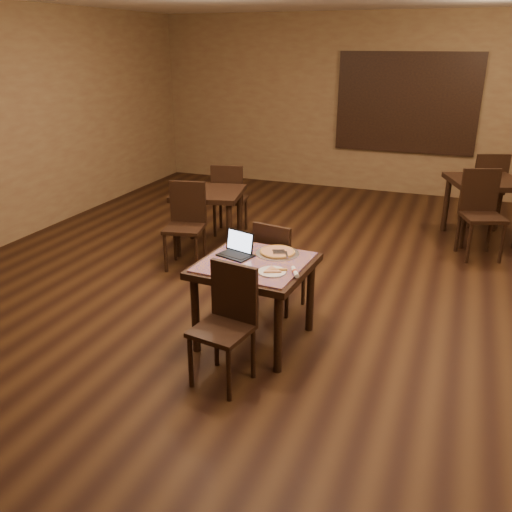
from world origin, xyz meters
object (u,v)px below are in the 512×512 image
at_px(other_table_b_chair_near, 186,220).
at_px(other_table_a_chair_far, 486,185).
at_px(chair_main_far, 277,262).
at_px(other_table_a, 484,190).
at_px(chair_main_near, 227,317).
at_px(pizza_pan, 277,253).
at_px(other_table_a_chair_near, 481,208).
at_px(other_table_b, 209,201).
at_px(tiled_table, 255,272).
at_px(other_table_b_chair_far, 229,196).
at_px(laptop, 238,249).

bearing_deg(other_table_b_chair_near, other_table_a_chair_far, 29.13).
bearing_deg(chair_main_far, other_table_a, -110.87).
distance_m(chair_main_near, pizza_pan, 0.90).
relative_size(chair_main_far, other_table_a_chair_near, 0.86).
bearing_deg(other_table_a, other_table_b, -173.76).
xyz_separation_m(tiled_table, other_table_b_chair_far, (-1.37, 2.55, -0.10)).
relative_size(laptop, other_table_a, 0.30).
bearing_deg(tiled_table, pizza_pan, 67.19).
xyz_separation_m(tiled_table, laptop, (-0.20, 0.10, 0.16)).
relative_size(pizza_pan, other_table_b_chair_near, 0.39).
distance_m(laptop, other_table_b_chair_near, 1.78).
height_order(other_table_a_chair_near, other_table_b_chair_far, other_table_a_chair_near).
bearing_deg(other_table_b, chair_main_far, -56.22).
distance_m(chair_main_far, other_table_a_chair_near, 2.99).
distance_m(chair_main_near, other_table_a_chair_far, 5.21).
xyz_separation_m(chair_main_far, laptop, (-0.18, -0.52, 0.30)).
bearing_deg(other_table_a_chair_far, laptop, 42.62).
distance_m(pizza_pan, other_table_b_chair_far, 2.75).
distance_m(other_table_a_chair_near, other_table_a_chair_far, 1.26).
distance_m(chair_main_far, pizza_pan, 0.47).
bearing_deg(other_table_b, tiled_table, -66.57).
xyz_separation_m(tiled_table, other_table_a_chair_far, (1.89, 4.24, -0.06)).
relative_size(other_table_b_chair_near, other_table_b_chair_far, 1.00).
bearing_deg(other_table_b_chair_near, chair_main_far, -40.54).
bearing_deg(other_table_b_chair_far, tiled_table, 106.47).
distance_m(other_table_a_chair_far, other_table_b_chair_far, 3.67).
xyz_separation_m(chair_main_near, other_table_b_chair_near, (-1.42, 2.00, 0.03)).
bearing_deg(other_table_a_chair_near, laptop, -145.68).
xyz_separation_m(other_table_a_chair_far, other_table_b_chair_near, (-3.29, -2.86, -0.04)).
xyz_separation_m(other_table_a_chair_far, other_table_b_chair_far, (-3.26, -1.69, -0.04)).
bearing_deg(laptop, tiled_table, -9.23).
xyz_separation_m(laptop, other_table_a_chair_far, (2.09, 4.14, -0.21)).
height_order(tiled_table, other_table_a, other_table_a).
xyz_separation_m(chair_main_near, other_table_a, (1.84, 4.23, 0.16)).
height_order(chair_main_far, laptop, laptop).
bearing_deg(other_table_a_chair_far, tiled_table, 45.36).
relative_size(other_table_a_chair_near, other_table_b, 1.10).
relative_size(tiled_table, other_table_a, 0.86).
relative_size(pizza_pan, other_table_a, 0.34).
xyz_separation_m(pizza_pan, other_table_b_chair_near, (-1.53, 1.14, -0.21)).
bearing_deg(other_table_a, chair_main_near, -134.17).
bearing_deg(other_table_b, chair_main_near, -73.32).
xyz_separation_m(other_table_a, other_table_a_chair_near, (-0.03, -0.63, -0.08)).
height_order(chair_main_near, pizza_pan, chair_main_near).
height_order(pizza_pan, other_table_b_chair_near, other_table_b_chair_near).
bearing_deg(other_table_a_chair_far, other_table_b, 14.13).
height_order(other_table_a, other_table_b_chair_far, other_table_b_chair_far).
bearing_deg(other_table_b_chair_far, other_table_b, 76.44).
xyz_separation_m(laptop, other_table_b_chair_far, (-1.17, 2.45, -0.25)).
relative_size(other_table_a_chair_near, other_table_a_chair_far, 1.00).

